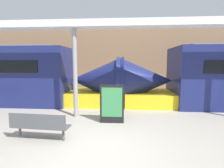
# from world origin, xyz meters

# --- Properties ---
(ground_plane) EXTENTS (60.00, 60.00, 0.00)m
(ground_plane) POSITION_xyz_m (0.00, 0.00, 0.00)
(ground_plane) COLOR #A8A093
(station_wall) EXTENTS (56.00, 0.20, 5.00)m
(station_wall) POSITION_xyz_m (0.00, 10.44, 2.50)
(station_wall) COLOR #937051
(station_wall) RESTS_ON ground_plane
(bench_near) EXTENTS (1.76, 0.56, 0.83)m
(bench_near) POSITION_xyz_m (-1.76, 0.53, 0.48)
(bench_near) COLOR #4C4F54
(bench_near) RESTS_ON ground_plane
(poster_board) EXTENTS (0.90, 0.07, 1.46)m
(poster_board) POSITION_xyz_m (0.24, 2.18, 0.74)
(poster_board) COLOR black
(poster_board) RESTS_ON ground_plane
(support_column_near) EXTENTS (0.19, 0.19, 3.67)m
(support_column_near) POSITION_xyz_m (-1.34, 2.88, 1.84)
(support_column_near) COLOR gray
(support_column_near) RESTS_ON ground_plane
(canopy_beam) EXTENTS (28.00, 0.60, 0.28)m
(canopy_beam) POSITION_xyz_m (-1.34, 2.88, 3.81)
(canopy_beam) COLOR silver
(canopy_beam) RESTS_ON support_column_near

